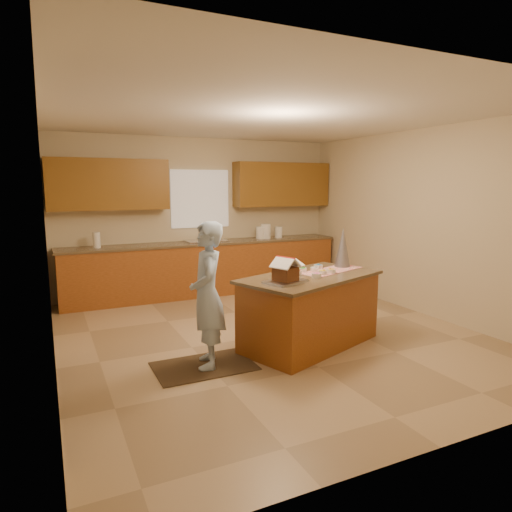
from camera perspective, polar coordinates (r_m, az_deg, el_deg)
name	(u,v)px	position (r m, az deg, el deg)	size (l,w,h in m)	color
floor	(270,335)	(5.82, 1.76, -9.98)	(5.50, 5.50, 0.00)	tan
ceiling	(271,116)	(5.56, 1.90, 17.33)	(5.50, 5.50, 0.00)	silver
wall_back	(200,216)	(8.07, -7.13, 5.07)	(5.50, 5.50, 0.00)	beige
wall_front	(454,266)	(3.35, 23.77, -1.12)	(5.50, 5.50, 0.00)	beige
wall_left	(46,240)	(4.93, -25.03, 1.82)	(5.50, 5.50, 0.00)	beige
wall_right	(422,222)	(7.03, 20.34, 4.01)	(5.50, 5.50, 0.00)	beige
stone_accent	(51,262)	(4.15, -24.56, -0.74)	(2.50, 2.50, 0.00)	gray
window_curtain	(200,199)	(8.03, -7.11, 7.20)	(1.05, 0.03, 1.00)	white
back_counter_base	(206,269)	(7.90, -6.32, -1.65)	(4.80, 0.60, 0.88)	#9C5120
back_counter_top	(206,243)	(7.83, -6.38, 1.66)	(4.85, 0.63, 0.04)	brown
upper_cabinet_left	(109,184)	(7.53, -18.17, 8.61)	(1.85, 0.35, 0.80)	brown
upper_cabinet_right	(282,185)	(8.50, 3.28, 9.03)	(1.85, 0.35, 0.80)	brown
sink	(206,243)	(7.83, -6.38, 1.59)	(0.70, 0.45, 0.12)	silver
faucet	(202,233)	(7.98, -6.82, 2.95)	(0.03, 0.03, 0.28)	silver
island_base	(310,312)	(5.40, 6.86, -7.05)	(1.66, 0.83, 0.81)	#9C5120
island_top	(311,277)	(5.30, 6.95, -2.64)	(1.73, 0.90, 0.04)	brown
table_runner	(331,270)	(5.62, 9.53, -1.80)	(0.92, 0.33, 0.01)	#B00C11
baking_tray	(285,282)	(4.88, 3.75, -3.25)	(0.42, 0.31, 0.02)	silver
cookbook	(295,263)	(5.60, 4.99, -0.92)	(0.20, 0.02, 0.17)	white
tinsel_tree	(343,247)	(5.86, 10.93, 1.08)	(0.20, 0.20, 0.51)	#B7B5C2
rug	(204,366)	(4.91, -6.60, -13.69)	(1.03, 0.67, 0.01)	black
boy	(207,295)	(4.68, -6.19, -4.92)	(0.55, 0.36, 1.52)	#ABCAF3
canister_a	(260,233)	(8.21, 0.56, 2.99)	(0.16, 0.16, 0.23)	white
canister_b	(266,231)	(8.26, 1.23, 3.16)	(0.19, 0.19, 0.27)	white
canister_c	(278,232)	(8.38, 2.87, 3.03)	(0.14, 0.14, 0.21)	white
paper_towel	(97,240)	(7.44, -19.56, 1.92)	(0.11, 0.11, 0.25)	white
gingerbread_house	(285,272)	(4.86, 3.76, -2.00)	(0.33, 0.33, 0.26)	#562F16
candy_bowls	(311,271)	(5.41, 6.95, -1.93)	(0.71, 0.56, 0.05)	green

